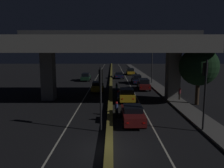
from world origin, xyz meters
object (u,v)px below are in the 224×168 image
(street_lamp, at_px, (151,58))
(car_dark_green_second_oncoming, at_px, (87,77))
(car_dark_red_lead, at_px, (133,114))
(car_dark_red_third, at_px, (144,84))
(car_dark_blue_fourth, at_px, (137,79))
(car_taxi_yellow_lead_oncoming, at_px, (98,86))
(car_taxi_yellow_second, at_px, (127,95))
(motorcycle_black_filtering_near, at_px, (117,110))
(traffic_light_left_of_median, at_px, (101,88))
(motorcycle_white_filtering_mid, at_px, (119,97))
(car_dark_blue_fifth, at_px, (119,75))
(traffic_light_right_of_median, at_px, (206,83))
(motorcycle_blue_filtering_far, at_px, (117,89))
(pedestrian_on_sidewalk, at_px, (180,93))
(car_taxi_yellow_sixth, at_px, (131,71))

(street_lamp, bearing_deg, car_dark_green_second_oncoming, 161.25)
(car_dark_red_lead, relative_size, car_dark_red_third, 0.98)
(car_dark_red_lead, bearing_deg, car_dark_blue_fourth, -8.01)
(car_taxi_yellow_lead_oncoming, relative_size, car_dark_green_second_oncoming, 0.96)
(car_taxi_yellow_second, relative_size, motorcycle_black_filtering_near, 2.39)
(traffic_light_left_of_median, xyz_separation_m, car_dark_blue_fourth, (5.57, 25.72, -2.51))
(car_dark_green_second_oncoming, xyz_separation_m, motorcycle_white_filtering_mid, (6.30, -20.04, -0.22))
(motorcycle_black_filtering_near, bearing_deg, car_dark_blue_fifth, -6.20)
(traffic_light_right_of_median, height_order, motorcycle_blue_filtering_far, traffic_light_right_of_median)
(motorcycle_black_filtering_near, bearing_deg, car_dark_red_third, -21.56)
(traffic_light_left_of_median, relative_size, pedestrian_on_sidewalk, 3.06)
(street_lamp, height_order, car_dark_blue_fourth, street_lamp)
(car_taxi_yellow_second, bearing_deg, car_dark_blue_fifth, 0.92)
(car_dark_blue_fifth, height_order, motorcycle_blue_filtering_far, motorcycle_blue_filtering_far)
(car_dark_blue_fifth, xyz_separation_m, motorcycle_white_filtering_mid, (-0.77, -24.13, -0.12))
(street_lamp, distance_m, motorcycle_black_filtering_near, 22.89)
(car_taxi_yellow_second, relative_size, car_dark_blue_fourth, 0.89)
(car_taxi_yellow_second, bearing_deg, street_lamp, -19.19)
(car_dark_red_third, distance_m, motorcycle_white_filtering_mid, 9.95)
(traffic_light_right_of_median, height_order, car_dark_blue_fourth, traffic_light_right_of_median)
(traffic_light_left_of_median, relative_size, car_taxi_yellow_lead_oncoming, 1.11)
(car_dark_blue_fifth, height_order, car_dark_green_second_oncoming, car_dark_green_second_oncoming)
(car_dark_blue_fifth, bearing_deg, motorcycle_black_filtering_near, 176.30)
(traffic_light_left_of_median, height_order, car_dark_red_lead, traffic_light_left_of_median)
(car_dark_blue_fourth, height_order, car_dark_green_second_oncoming, car_dark_blue_fourth)
(car_dark_red_lead, distance_m, motorcycle_black_filtering_near, 2.32)
(traffic_light_left_of_median, height_order, motorcycle_white_filtering_mid, traffic_light_left_of_median)
(traffic_light_right_of_median, relative_size, car_taxi_yellow_sixth, 1.13)
(car_dark_blue_fourth, distance_m, car_taxi_yellow_sixth, 16.32)
(car_dark_green_second_oncoming, relative_size, motorcycle_blue_filtering_far, 2.51)
(traffic_light_right_of_median, xyz_separation_m, car_dark_red_lead, (-5.14, 2.08, -2.92))
(car_dark_red_third, relative_size, motorcycle_black_filtering_near, 2.72)
(traffic_light_right_of_median, height_order, car_taxi_yellow_lead_oncoming, traffic_light_right_of_median)
(car_dark_red_lead, bearing_deg, car_dark_red_third, -12.13)
(motorcycle_black_filtering_near, height_order, motorcycle_blue_filtering_far, motorcycle_blue_filtering_far)
(car_dark_blue_fourth, relative_size, motorcycle_white_filtering_mid, 2.40)
(car_taxi_yellow_lead_oncoming, height_order, pedestrian_on_sidewalk, pedestrian_on_sidewalk)
(car_dark_blue_fourth, relative_size, car_taxi_yellow_lead_oncoming, 1.07)
(car_dark_red_lead, xyz_separation_m, car_taxi_yellow_sixth, (3.12, 39.96, 0.13))
(traffic_light_left_of_median, distance_m, street_lamp, 26.68)
(car_dark_red_third, bearing_deg, pedestrian_on_sidewalk, -156.56)
(car_taxi_yellow_second, height_order, motorcycle_white_filtering_mid, car_taxi_yellow_second)
(traffic_light_right_of_median, height_order, car_dark_red_lead, traffic_light_right_of_median)
(street_lamp, bearing_deg, traffic_light_right_of_median, -90.73)
(traffic_light_left_of_median, bearing_deg, car_taxi_yellow_second, 75.42)
(traffic_light_right_of_median, bearing_deg, pedestrian_on_sidewalk, 82.13)
(motorcycle_white_filtering_mid, bearing_deg, traffic_light_left_of_median, 174.81)
(motorcycle_black_filtering_near, bearing_deg, traffic_light_left_of_median, 158.43)
(car_taxi_yellow_second, xyz_separation_m, pedestrian_on_sidewalk, (6.54, 0.33, 0.13))
(car_dark_red_third, bearing_deg, traffic_light_left_of_median, 164.05)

